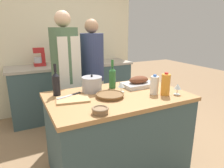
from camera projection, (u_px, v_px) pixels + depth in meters
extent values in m
plane|color=#9E7A56|center=(117.00, 167.00, 2.27)|extent=(12.00, 12.00, 0.00)
cube|color=#3D565B|center=(117.00, 134.00, 2.15)|extent=(1.37, 0.84, 0.83)
cube|color=#B27F4C|center=(118.00, 97.00, 2.04)|extent=(1.41, 0.87, 0.04)
cube|color=#3D565B|center=(73.00, 90.00, 3.59)|extent=(2.06, 0.58, 0.88)
cube|color=#ADA393|center=(72.00, 65.00, 3.47)|extent=(2.12, 0.60, 0.04)
cube|color=beige|center=(66.00, 42.00, 3.67)|extent=(2.62, 0.10, 2.55)
cube|color=#BCBCC1|center=(139.00, 85.00, 2.31)|extent=(0.38, 0.25, 0.04)
ellipsoid|color=brown|center=(139.00, 80.00, 2.29)|extent=(0.25, 0.15, 0.09)
cylinder|color=brown|center=(110.00, 96.00, 1.95)|extent=(0.26, 0.26, 0.03)
torus|color=brown|center=(110.00, 94.00, 1.95)|extent=(0.28, 0.28, 0.01)
cube|color=tan|center=(73.00, 100.00, 1.87)|extent=(0.33, 0.25, 0.02)
cylinder|color=#B7B7BC|center=(92.00, 85.00, 2.12)|extent=(0.21, 0.21, 0.15)
cylinder|color=#B7B7BC|center=(92.00, 77.00, 2.09)|extent=(0.21, 0.21, 0.01)
sphere|color=black|center=(92.00, 76.00, 2.09)|extent=(0.02, 0.02, 0.02)
cylinder|color=#846647|center=(100.00, 111.00, 1.58)|extent=(0.13, 0.13, 0.04)
torus|color=#846647|center=(100.00, 109.00, 1.57)|extent=(0.14, 0.14, 0.02)
cylinder|color=orange|center=(166.00, 85.00, 2.00)|extent=(0.09, 0.09, 0.21)
cylinder|color=red|center=(166.00, 73.00, 1.97)|extent=(0.04, 0.04, 0.02)
cylinder|color=white|center=(154.00, 85.00, 2.03)|extent=(0.08, 0.08, 0.18)
cylinder|color=#3360B2|center=(155.00, 76.00, 2.00)|extent=(0.04, 0.04, 0.02)
cylinder|color=#28662D|center=(112.00, 79.00, 2.23)|extent=(0.08, 0.08, 0.20)
cone|color=#28662D|center=(112.00, 69.00, 2.20)|extent=(0.08, 0.08, 0.04)
cylinder|color=#28662D|center=(112.00, 64.00, 2.19)|extent=(0.03, 0.03, 0.08)
cylinder|color=black|center=(56.00, 86.00, 1.99)|extent=(0.07, 0.07, 0.20)
cone|color=black|center=(55.00, 74.00, 1.96)|extent=(0.07, 0.07, 0.04)
cylinder|color=black|center=(55.00, 68.00, 1.94)|extent=(0.03, 0.03, 0.08)
cylinder|color=silver|center=(121.00, 92.00, 2.11)|extent=(0.06, 0.06, 0.00)
cylinder|color=silver|center=(121.00, 89.00, 2.10)|extent=(0.01, 0.01, 0.05)
cone|color=silver|center=(121.00, 85.00, 2.09)|extent=(0.07, 0.07, 0.05)
cylinder|color=silver|center=(177.00, 94.00, 2.04)|extent=(0.06, 0.06, 0.00)
cylinder|color=silver|center=(177.00, 91.00, 2.03)|extent=(0.01, 0.01, 0.06)
cone|color=silver|center=(178.00, 86.00, 2.01)|extent=(0.07, 0.07, 0.05)
cube|color=#B7B7BC|center=(65.00, 97.00, 1.90)|extent=(0.17, 0.09, 0.01)
cube|color=black|center=(76.00, 93.00, 2.00)|extent=(0.11, 0.06, 0.01)
cube|color=#B22323|center=(40.00, 64.00, 3.30)|extent=(0.18, 0.14, 0.05)
cylinder|color=#B7B7BC|center=(38.00, 60.00, 3.27)|extent=(0.13, 0.13, 0.09)
cube|color=#B22323|center=(43.00, 58.00, 3.29)|extent=(0.05, 0.08, 0.16)
cube|color=#B22323|center=(38.00, 50.00, 3.23)|extent=(0.17, 0.08, 0.08)
cylinder|color=#234C28|center=(90.00, 57.00, 3.63)|extent=(0.06, 0.06, 0.19)
cylinder|color=black|center=(90.00, 51.00, 3.60)|extent=(0.02, 0.02, 0.02)
cylinder|color=#234C28|center=(59.00, 59.00, 3.44)|extent=(0.06, 0.06, 0.18)
cylinder|color=black|center=(59.00, 53.00, 3.41)|extent=(0.03, 0.03, 0.02)
cube|color=beige|center=(68.00, 110.00, 2.78)|extent=(0.31, 0.23, 0.83)
cylinder|color=#4C6B4C|center=(65.00, 55.00, 2.58)|extent=(0.36, 0.36, 0.70)
sphere|color=#DBAD89|center=(62.00, 19.00, 2.45)|extent=(0.20, 0.20, 0.20)
cube|color=silver|center=(71.00, 73.00, 2.49)|extent=(0.28, 0.05, 0.88)
cube|color=beige|center=(94.00, 105.00, 3.02)|extent=(0.29, 0.23, 0.79)
cylinder|color=navy|center=(92.00, 57.00, 2.82)|extent=(0.32, 0.32, 0.66)
sphere|color=tan|center=(91.00, 26.00, 2.71)|extent=(0.19, 0.19, 0.19)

